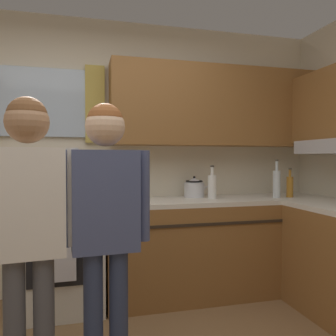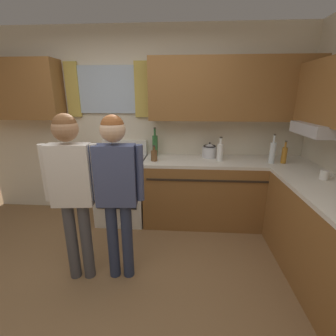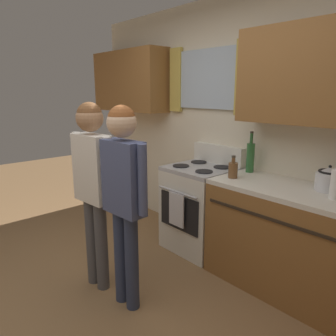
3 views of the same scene
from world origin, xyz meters
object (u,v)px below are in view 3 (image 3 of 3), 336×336
Objects in this scene: bottle_wine_green at (250,157)px; adult_in_plaid at (124,185)px; stovetop_kettle at (329,179)px; bottle_milk_white at (336,183)px; stove_oven at (201,206)px; bottle_squat_brown at (233,170)px; adult_left at (93,175)px.

adult_in_plaid reaches higher than bottle_wine_green.
bottle_milk_white is at bearing -55.70° from stovetop_kettle.
stovetop_kettle reaches higher than stove_oven.
bottle_squat_brown is 0.13× the size of adult_left.
stovetop_kettle is 0.17× the size of adult_in_plaid.
bottle_wine_green reaches higher than stovetop_kettle.
stove_oven is 0.76m from bottle_wine_green.
bottle_wine_green reaches higher than stove_oven.
stove_oven is 3.51× the size of bottle_milk_white.
stovetop_kettle is (1.21, 0.14, 0.53)m from stove_oven.
stove_oven is 0.71m from bottle_squat_brown.
adult_left is 0.39m from adult_in_plaid.
adult_in_plaid is (-0.18, -1.33, -0.06)m from bottle_wine_green.
bottle_milk_white is (1.33, -0.03, 0.55)m from stove_oven.
bottle_squat_brown is at bearing 61.30° from adult_left.
bottle_squat_brown is 0.52× the size of bottle_wine_green.
stovetop_kettle is 1.59m from adult_in_plaid.
adult_left is (-0.11, -1.19, 0.53)m from stove_oven.
adult_left is at bearing -173.97° from adult_in_plaid.
bottle_milk_white is 0.21m from stovetop_kettle.
bottle_squat_brown is 0.78m from stovetop_kettle.
bottle_squat_brown is at bearing -12.61° from stove_oven.
adult_left reaches higher than bottle_milk_white.
bottle_milk_white reaches higher than bottle_squat_brown.
adult_in_plaid is at bearing -126.20° from stovetop_kettle.
adult_left is 1.01× the size of adult_in_plaid.
adult_in_plaid is (0.27, -1.15, 0.52)m from stove_oven.
bottle_squat_brown is 1.23m from adult_left.
bottle_milk_white is (0.87, -0.22, -0.03)m from bottle_wine_green.
adult_left reaches higher than adult_in_plaid.
stovetop_kettle is at bearing 53.80° from adult_in_plaid.
bottle_squat_brown is 0.75× the size of stovetop_kettle.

